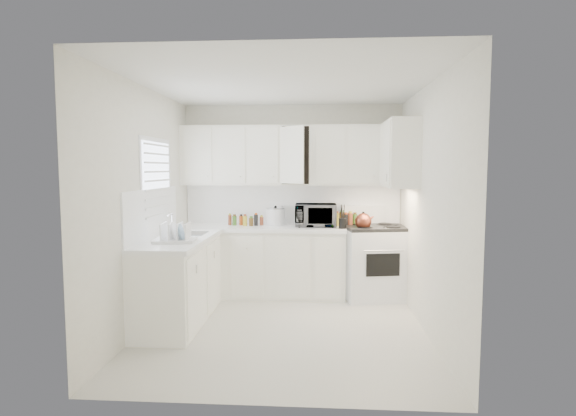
# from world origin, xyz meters

# --- Properties ---
(floor) EXTENTS (3.20, 3.20, 0.00)m
(floor) POSITION_xyz_m (0.00, 0.00, 0.00)
(floor) COLOR silver
(floor) RESTS_ON ground
(ceiling) EXTENTS (3.20, 3.20, 0.00)m
(ceiling) POSITION_xyz_m (0.00, 0.00, 2.60)
(ceiling) COLOR white
(ceiling) RESTS_ON ground
(wall_back) EXTENTS (3.00, 0.00, 3.00)m
(wall_back) POSITION_xyz_m (0.00, 1.60, 1.30)
(wall_back) COLOR white
(wall_back) RESTS_ON ground
(wall_front) EXTENTS (3.00, 0.00, 3.00)m
(wall_front) POSITION_xyz_m (0.00, -1.60, 1.30)
(wall_front) COLOR white
(wall_front) RESTS_ON ground
(wall_left) EXTENTS (0.00, 3.20, 3.20)m
(wall_left) POSITION_xyz_m (-1.50, 0.00, 1.30)
(wall_left) COLOR white
(wall_left) RESTS_ON ground
(wall_right) EXTENTS (0.00, 3.20, 3.20)m
(wall_right) POSITION_xyz_m (1.50, 0.00, 1.30)
(wall_right) COLOR white
(wall_right) RESTS_ON ground
(window_blinds) EXTENTS (0.06, 0.96, 1.06)m
(window_blinds) POSITION_xyz_m (-1.48, 0.35, 1.55)
(window_blinds) COLOR white
(window_blinds) RESTS_ON wall_left
(lower_cabinets_back) EXTENTS (2.22, 0.60, 0.90)m
(lower_cabinets_back) POSITION_xyz_m (-0.39, 1.30, 0.45)
(lower_cabinets_back) COLOR white
(lower_cabinets_back) RESTS_ON floor
(lower_cabinets_left) EXTENTS (0.60, 1.60, 0.90)m
(lower_cabinets_left) POSITION_xyz_m (-1.20, 0.20, 0.45)
(lower_cabinets_left) COLOR white
(lower_cabinets_left) RESTS_ON floor
(countertop_back) EXTENTS (2.24, 0.64, 0.05)m
(countertop_back) POSITION_xyz_m (-0.39, 1.29, 0.93)
(countertop_back) COLOR white
(countertop_back) RESTS_ON lower_cabinets_back
(countertop_left) EXTENTS (0.64, 1.62, 0.05)m
(countertop_left) POSITION_xyz_m (-1.19, 0.20, 0.93)
(countertop_left) COLOR white
(countertop_left) RESTS_ON lower_cabinets_left
(backsplash_back) EXTENTS (2.98, 0.02, 0.55)m
(backsplash_back) POSITION_xyz_m (0.00, 1.59, 1.23)
(backsplash_back) COLOR white
(backsplash_back) RESTS_ON wall_back
(backsplash_left) EXTENTS (0.02, 1.60, 0.55)m
(backsplash_left) POSITION_xyz_m (-1.49, 0.20, 1.23)
(backsplash_left) COLOR white
(backsplash_left) RESTS_ON wall_left
(upper_cabinets_back) EXTENTS (3.00, 0.33, 0.80)m
(upper_cabinets_back) POSITION_xyz_m (0.00, 1.44, 1.50)
(upper_cabinets_back) COLOR white
(upper_cabinets_back) RESTS_ON wall_back
(upper_cabinets_right) EXTENTS (0.33, 0.90, 0.80)m
(upper_cabinets_right) POSITION_xyz_m (1.33, 0.82, 1.50)
(upper_cabinets_right) COLOR white
(upper_cabinets_right) RESTS_ON wall_right
(sink) EXTENTS (0.42, 0.38, 0.30)m
(sink) POSITION_xyz_m (-1.19, 0.55, 1.07)
(sink) COLOR gray
(sink) RESTS_ON countertop_left
(stove) EXTENTS (0.91, 0.79, 1.24)m
(stove) POSITION_xyz_m (1.13, 1.27, 0.62)
(stove) COLOR white
(stove) RESTS_ON floor
(tea_kettle) EXTENTS (0.30, 0.27, 0.25)m
(tea_kettle) POSITION_xyz_m (0.95, 1.11, 1.06)
(tea_kettle) COLOR maroon
(tea_kettle) RESTS_ON stove
(frying_pan) EXTENTS (0.42, 0.55, 0.04)m
(frying_pan) POSITION_xyz_m (1.31, 1.43, 0.97)
(frying_pan) COLOR black
(frying_pan) RESTS_ON stove
(microwave) EXTENTS (0.55, 0.31, 0.37)m
(microwave) POSITION_xyz_m (0.33, 1.33, 1.14)
(microwave) COLOR gray
(microwave) RESTS_ON countertop_back
(rice_cooker) EXTENTS (0.32, 0.32, 0.27)m
(rice_cooker) POSITION_xyz_m (-0.22, 1.42, 1.08)
(rice_cooker) COLOR white
(rice_cooker) RESTS_ON countertop_back
(paper_towel) EXTENTS (0.12, 0.12, 0.27)m
(paper_towel) POSITION_xyz_m (-0.18, 1.47, 1.08)
(paper_towel) COLOR white
(paper_towel) RESTS_ON countertop_back
(utensil_crock) EXTENTS (0.13, 0.13, 0.32)m
(utensil_crock) POSITION_xyz_m (0.68, 1.11, 1.11)
(utensil_crock) COLOR black
(utensil_crock) RESTS_ON countertop_back
(dish_rack) EXTENTS (0.45, 0.36, 0.23)m
(dish_rack) POSITION_xyz_m (-1.15, -0.08, 1.07)
(dish_rack) COLOR white
(dish_rack) RESTS_ON countertop_left
(spice_left_0) EXTENTS (0.06, 0.06, 0.13)m
(spice_left_0) POSITION_xyz_m (-0.85, 1.42, 1.02)
(spice_left_0) COLOR brown
(spice_left_0) RESTS_ON countertop_back
(spice_left_1) EXTENTS (0.06, 0.06, 0.13)m
(spice_left_1) POSITION_xyz_m (-0.78, 1.33, 1.02)
(spice_left_1) COLOR #3F7226
(spice_left_1) RESTS_ON countertop_back
(spice_left_2) EXTENTS (0.06, 0.06, 0.13)m
(spice_left_2) POSITION_xyz_m (-0.70, 1.42, 1.02)
(spice_left_2) COLOR #C64F1A
(spice_left_2) RESTS_ON countertop_back
(spice_left_3) EXTENTS (0.06, 0.06, 0.13)m
(spice_left_3) POSITION_xyz_m (-0.62, 1.33, 1.02)
(spice_left_3) COLOR gold
(spice_left_3) RESTS_ON countertop_back
(spice_left_4) EXTENTS (0.06, 0.06, 0.13)m
(spice_left_4) POSITION_xyz_m (-0.55, 1.42, 1.02)
(spice_left_4) COLOR brown
(spice_left_4) RESTS_ON countertop_back
(spice_left_5) EXTENTS (0.06, 0.06, 0.13)m
(spice_left_5) POSITION_xyz_m (-0.47, 1.33, 1.02)
(spice_left_5) COLOR black
(spice_left_5) RESTS_ON countertop_back
(spice_left_6) EXTENTS (0.06, 0.06, 0.13)m
(spice_left_6) POSITION_xyz_m (-0.40, 1.42, 1.02)
(spice_left_6) COLOR brown
(spice_left_6) RESTS_ON countertop_back
(sauce_right_0) EXTENTS (0.06, 0.06, 0.19)m
(sauce_right_0) POSITION_xyz_m (0.58, 1.46, 1.05)
(sauce_right_0) COLOR #C64F1A
(sauce_right_0) RESTS_ON countertop_back
(sauce_right_1) EXTENTS (0.06, 0.06, 0.19)m
(sauce_right_1) POSITION_xyz_m (0.64, 1.40, 1.05)
(sauce_right_1) COLOR gold
(sauce_right_1) RESTS_ON countertop_back
(sauce_right_2) EXTENTS (0.06, 0.06, 0.19)m
(sauce_right_2) POSITION_xyz_m (0.69, 1.46, 1.05)
(sauce_right_2) COLOR brown
(sauce_right_2) RESTS_ON countertop_back
(sauce_right_3) EXTENTS (0.06, 0.06, 0.19)m
(sauce_right_3) POSITION_xyz_m (0.74, 1.40, 1.05)
(sauce_right_3) COLOR black
(sauce_right_3) RESTS_ON countertop_back
(sauce_right_4) EXTENTS (0.06, 0.06, 0.19)m
(sauce_right_4) POSITION_xyz_m (0.80, 1.46, 1.05)
(sauce_right_4) COLOR brown
(sauce_right_4) RESTS_ON countertop_back
(sauce_right_5) EXTENTS (0.06, 0.06, 0.19)m
(sauce_right_5) POSITION_xyz_m (0.85, 1.40, 1.05)
(sauce_right_5) COLOR #3F7226
(sauce_right_5) RESTS_ON countertop_back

